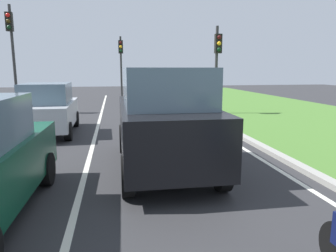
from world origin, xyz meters
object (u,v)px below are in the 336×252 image
car_suv_ahead (164,118)px  traffic_light_near_right (217,57)px  traffic_light_overhead_left (12,42)px  traffic_light_far_median (121,58)px  car_hatchback_far (49,109)px

car_suv_ahead → traffic_light_near_right: size_ratio=1.06×
car_suv_ahead → traffic_light_overhead_left: size_ratio=0.84×
car_suv_ahead → traffic_light_overhead_left: (-6.01, 10.23, 2.38)m
traffic_light_overhead_left → traffic_light_far_median: 8.12m
car_hatchback_far → traffic_light_far_median: (2.82, 11.70, 2.15)m
car_hatchback_far → traffic_light_near_right: 8.26m
car_hatchback_far → traffic_light_near_right: traffic_light_near_right is taller
traffic_light_overhead_left → traffic_light_far_median: traffic_light_overhead_left is taller
car_suv_ahead → traffic_light_near_right: 9.03m
traffic_light_far_median → car_suv_ahead: bearing=-88.2°
car_suv_ahead → traffic_light_far_median: traffic_light_far_median is taller
traffic_light_near_right → traffic_light_overhead_left: (-9.90, 2.25, 0.72)m
car_hatchback_far → traffic_light_near_right: (7.23, 3.49, 1.94)m
car_suv_ahead → car_hatchback_far: 5.60m
traffic_light_overhead_left → traffic_light_far_median: size_ratio=1.19×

